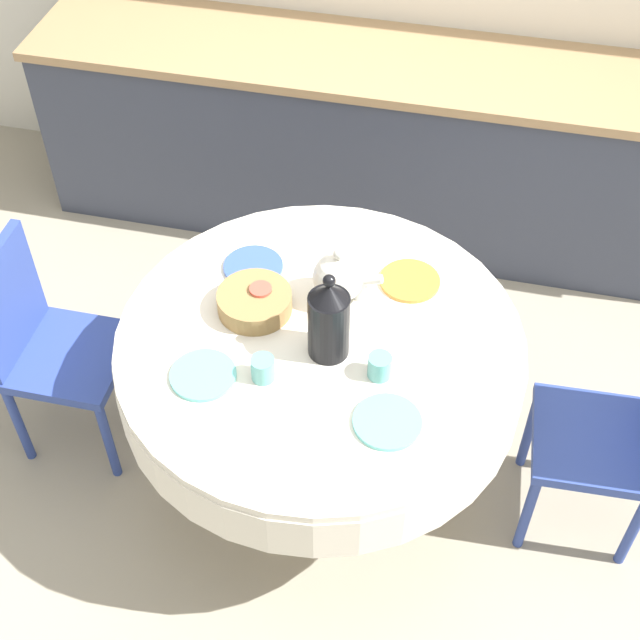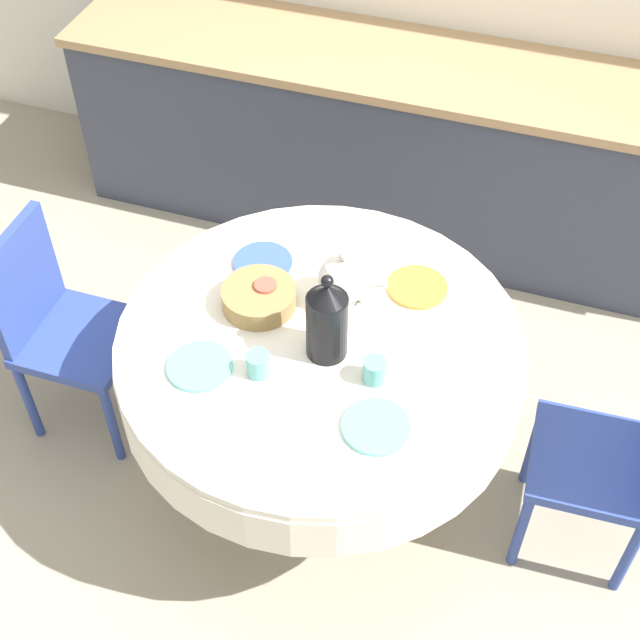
# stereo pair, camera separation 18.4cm
# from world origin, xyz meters

# --- Properties ---
(ground_plane) EXTENTS (12.00, 12.00, 0.00)m
(ground_plane) POSITION_xyz_m (0.00, 0.00, 0.00)
(ground_plane) COLOR #9E937F
(kitchen_counter) EXTENTS (3.24, 0.64, 0.89)m
(kitchen_counter) POSITION_xyz_m (0.00, 1.51, 0.44)
(kitchen_counter) COLOR #383D4C
(kitchen_counter) RESTS_ON ground_plane
(dining_table) EXTENTS (1.33, 1.33, 0.76)m
(dining_table) POSITION_xyz_m (0.00, 0.00, 0.64)
(dining_table) COLOR tan
(dining_table) RESTS_ON ground_plane
(chair_left) EXTENTS (0.42, 0.42, 0.89)m
(chair_left) POSITION_xyz_m (1.00, 0.05, 0.50)
(chair_left) COLOR #2D428E
(chair_left) RESTS_ON ground_plane
(chair_right) EXTENTS (0.40, 0.40, 0.89)m
(chair_right) POSITION_xyz_m (-1.00, -0.01, 0.50)
(chair_right) COLOR #2D428E
(chair_right) RESTS_ON ground_plane
(plate_near_left) EXTENTS (0.20, 0.20, 0.01)m
(plate_near_left) POSITION_xyz_m (-0.31, -0.24, 0.77)
(plate_near_left) COLOR #60BCB7
(plate_near_left) RESTS_ON dining_table
(cup_near_left) EXTENTS (0.07, 0.07, 0.08)m
(cup_near_left) POSITION_xyz_m (-0.13, -0.20, 0.80)
(cup_near_left) COLOR #5BA39E
(cup_near_left) RESTS_ON dining_table
(plate_near_right) EXTENTS (0.20, 0.20, 0.01)m
(plate_near_right) POSITION_xyz_m (0.27, -0.29, 0.77)
(plate_near_right) COLOR #60BCB7
(plate_near_right) RESTS_ON dining_table
(cup_near_right) EXTENTS (0.07, 0.07, 0.08)m
(cup_near_right) POSITION_xyz_m (0.21, -0.11, 0.80)
(cup_near_right) COLOR #5BA39E
(cup_near_right) RESTS_ON dining_table
(plate_far_left) EXTENTS (0.20, 0.20, 0.01)m
(plate_far_left) POSITION_xyz_m (-0.29, 0.26, 0.77)
(plate_far_left) COLOR #3856AD
(plate_far_left) RESTS_ON dining_table
(cup_far_left) EXTENTS (0.07, 0.07, 0.08)m
(cup_far_left) POSITION_xyz_m (-0.22, 0.10, 0.80)
(cup_far_left) COLOR #CC4C3D
(cup_far_left) RESTS_ON dining_table
(plate_far_right) EXTENTS (0.20, 0.20, 0.01)m
(plate_far_right) POSITION_xyz_m (0.24, 0.31, 0.77)
(plate_far_right) COLOR orange
(plate_far_right) RESTS_ON dining_table
(cup_far_right) EXTENTS (0.07, 0.07, 0.08)m
(cup_far_right) POSITION_xyz_m (0.09, 0.22, 0.80)
(cup_far_right) COLOR white
(cup_far_right) RESTS_ON dining_table
(coffee_carafe) EXTENTS (0.13, 0.13, 0.33)m
(coffee_carafe) POSITION_xyz_m (0.04, -0.05, 0.90)
(coffee_carafe) COLOR black
(coffee_carafe) RESTS_ON dining_table
(teapot) EXTENTS (0.23, 0.17, 0.22)m
(teapot) POSITION_xyz_m (0.02, 0.18, 0.86)
(teapot) COLOR silver
(teapot) RESTS_ON dining_table
(bread_basket) EXTENTS (0.25, 0.25, 0.07)m
(bread_basket) POSITION_xyz_m (-0.24, 0.07, 0.80)
(bread_basket) COLOR olive
(bread_basket) RESTS_ON dining_table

